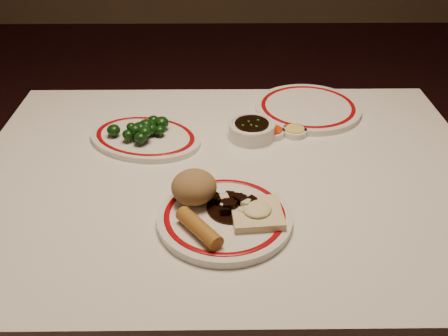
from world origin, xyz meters
TOP-DOWN VIEW (x-y plane):
  - dining_table at (0.00, 0.00)m, footprint 1.20×0.90m
  - main_plate at (-0.01, -0.18)m, footprint 0.36×0.36m
  - rice_mound at (-0.07, -0.14)m, footprint 0.09×0.09m
  - spring_roll at (-0.06, -0.24)m, footprint 0.09×0.11m
  - fried_wonton at (0.05, -0.19)m, footprint 0.11×0.11m
  - stirfry_heap at (0.00, -0.16)m, footprint 0.10×0.10m
  - broccoli_plate at (-0.21, 0.14)m, footprint 0.35×0.33m
  - broccoli_pile at (-0.21, 0.14)m, footprint 0.15×0.12m
  - soy_bowl at (0.06, 0.16)m, footprint 0.12×0.12m
  - sweet_sour_dish at (0.12, 0.16)m, footprint 0.06×0.06m
  - mustard_dish at (0.17, 0.17)m, footprint 0.06×0.06m
  - far_plate at (0.23, 0.30)m, footprint 0.38×0.38m

SIDE VIEW (x-z plane):
  - dining_table at x=0.00m, z-range 0.28..1.03m
  - sweet_sour_dish at x=0.12m, z-range 0.75..0.77m
  - mustard_dish at x=0.17m, z-range 0.75..0.77m
  - broccoli_plate at x=-0.21m, z-range 0.75..0.77m
  - far_plate at x=0.23m, z-range 0.75..0.77m
  - main_plate at x=-0.01m, z-range 0.75..0.77m
  - soy_bowl at x=0.06m, z-range 0.75..0.79m
  - fried_wonton at x=0.05m, z-range 0.77..0.79m
  - stirfry_heap at x=0.00m, z-range 0.76..0.79m
  - spring_roll at x=-0.06m, z-range 0.77..0.80m
  - broccoli_pile at x=-0.21m, z-range 0.77..0.81m
  - rice_mound at x=-0.07m, z-range 0.77..0.84m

